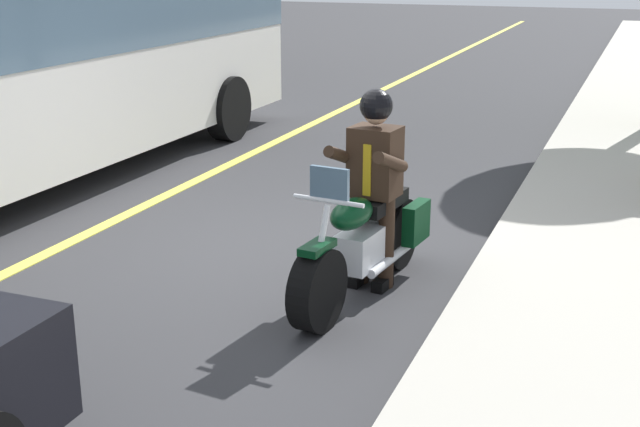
% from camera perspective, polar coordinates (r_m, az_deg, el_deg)
% --- Properties ---
extents(ground_plane, '(80.00, 80.00, 0.00)m').
position_cam_1_polar(ground_plane, '(8.21, -3.67, -2.79)').
color(ground_plane, '#333335').
extents(lane_center_stripe, '(60.00, 0.16, 0.01)m').
position_cam_1_polar(lane_center_stripe, '(9.19, -15.05, -1.10)').
color(lane_center_stripe, '#E5DB4C').
rests_on(lane_center_stripe, ground_plane).
extents(motorcycle_main, '(2.22, 0.74, 1.26)m').
position_cam_1_polar(motorcycle_main, '(7.16, 3.01, -2.00)').
color(motorcycle_main, black).
rests_on(motorcycle_main, ground_plane).
extents(rider_main, '(0.66, 0.60, 1.74)m').
position_cam_1_polar(rider_main, '(7.15, 3.70, 2.87)').
color(rider_main, black).
rests_on(rider_main, ground_plane).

